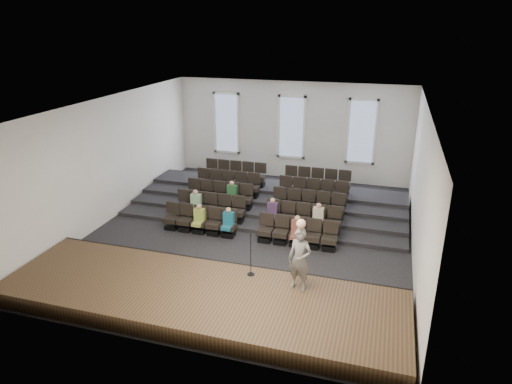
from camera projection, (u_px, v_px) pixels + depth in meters
The scene contains 14 objects.
ground at pixel (251, 232), 17.87m from camera, with size 14.00×14.00×0.00m, color black.
ceiling at pixel (251, 104), 16.11m from camera, with size 12.00×14.00×0.02m, color white.
wall_back at pixel (292, 131), 23.29m from camera, with size 12.00×0.04×5.00m, color silver.
wall_front at pixel (163, 260), 10.69m from camera, with size 12.00×0.04×5.00m, color silver.
wall_left at pixel (110, 159), 18.60m from camera, with size 0.04×14.00×5.00m, color silver.
wall_right at pixel (421, 187), 15.38m from camera, with size 0.04×14.00×5.00m, color silver.
stage at pixel (199, 298), 13.21m from camera, with size 11.80×3.60×0.50m, color #49371F.
stage_lip at pixel (221, 268), 14.80m from camera, with size 11.80×0.06×0.52m, color black.
risers at pixel (272, 199), 20.65m from camera, with size 11.80×4.80×0.60m.
seating_rows at pixel (262, 202), 19.01m from camera, with size 6.80×4.70×1.67m.
windows at pixel (291, 127), 23.15m from camera, with size 8.44×0.10×3.24m.
audience at pixel (248, 212), 17.78m from camera, with size 5.45×2.64×1.10m.
speaker at pixel (300, 259), 12.89m from camera, with size 0.69×0.45×1.89m, color #5E5C59.
mic_stand at pixel (251, 263), 13.79m from camera, with size 0.23×0.23×1.38m.
Camera 1 is at (4.80, -15.44, 7.77)m, focal length 32.00 mm.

